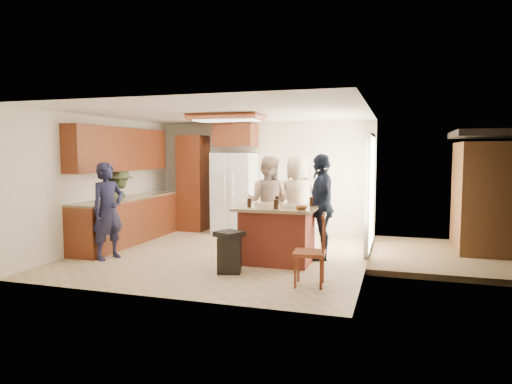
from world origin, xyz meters
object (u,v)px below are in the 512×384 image
(person_front_left, at_px, (108,211))
(person_side_right, at_px, (321,207))
(spindle_chair, at_px, (311,253))
(trash_bin, at_px, (229,252))
(person_behind_left, at_px, (268,202))
(kitchen_island, at_px, (277,234))
(person_behind_right, at_px, (297,201))
(refrigerator, at_px, (235,193))
(person_counter, at_px, (119,206))

(person_front_left, distance_m, person_side_right, 3.63)
(person_side_right, height_order, spindle_chair, person_side_right)
(trash_bin, relative_size, spindle_chair, 0.63)
(person_behind_left, distance_m, person_side_right, 1.26)
(spindle_chair, bearing_deg, person_side_right, 94.47)
(person_front_left, relative_size, person_behind_left, 0.95)
(person_side_right, relative_size, trash_bin, 2.85)
(person_behind_left, bearing_deg, spindle_chair, 122.08)
(kitchen_island, height_order, trash_bin, kitchen_island)
(person_behind_right, relative_size, spindle_chair, 1.78)
(trash_bin, bearing_deg, person_front_left, 174.37)
(refrigerator, bearing_deg, spindle_chair, -56.00)
(refrigerator, bearing_deg, trash_bin, -71.34)
(person_side_right, height_order, person_counter, person_side_right)
(person_front_left, height_order, person_side_right, person_side_right)
(person_behind_left, relative_size, refrigerator, 0.97)
(refrigerator, xyz_separation_m, spindle_chair, (2.39, -3.55, -0.45))
(person_front_left, bearing_deg, kitchen_island, -57.39)
(person_side_right, height_order, kitchen_island, person_side_right)
(trash_bin, bearing_deg, person_behind_left, 88.04)
(person_behind_left, xyz_separation_m, person_side_right, (1.11, -0.60, 0.03))
(person_counter, height_order, spindle_chair, person_counter)
(trash_bin, height_order, spindle_chair, spindle_chair)
(person_side_right, xyz_separation_m, person_counter, (-4.07, 0.13, -0.14))
(person_counter, bearing_deg, person_side_right, -83.36)
(trash_bin, bearing_deg, refrigerator, 108.66)
(person_behind_left, distance_m, person_behind_right, 0.56)
(person_front_left, bearing_deg, person_side_right, -52.37)
(person_counter, bearing_deg, trash_bin, -107.90)
(person_behind_left, xyz_separation_m, person_counter, (-2.95, -0.48, -0.11))
(person_front_left, relative_size, trash_bin, 2.62)
(person_front_left, height_order, person_counter, person_front_left)
(kitchen_island, xyz_separation_m, spindle_chair, (0.77, -1.16, -0.02))
(person_behind_right, bearing_deg, person_side_right, 111.41)
(person_behind_left, xyz_separation_m, refrigerator, (-1.16, 1.32, 0.03))
(person_side_right, bearing_deg, person_behind_left, -129.97)
(person_behind_left, relative_size, person_behind_right, 0.98)
(trash_bin, bearing_deg, person_behind_right, 74.22)
(person_counter, bearing_deg, kitchen_island, -91.41)
(refrigerator, distance_m, kitchen_island, 2.92)
(person_front_left, relative_size, person_counter, 1.09)
(person_behind_right, relative_size, refrigerator, 0.98)
(person_side_right, xyz_separation_m, spindle_chair, (0.13, -1.62, -0.44))
(refrigerator, xyz_separation_m, trash_bin, (1.09, -3.23, -0.58))
(person_counter, distance_m, spindle_chair, 4.55)
(spindle_chair, bearing_deg, person_behind_right, 106.35)
(person_front_left, height_order, trash_bin, person_front_left)
(refrigerator, bearing_deg, person_counter, -134.99)
(person_side_right, xyz_separation_m, refrigerator, (-2.27, 1.93, 0.00))
(person_counter, bearing_deg, person_behind_right, -70.69)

